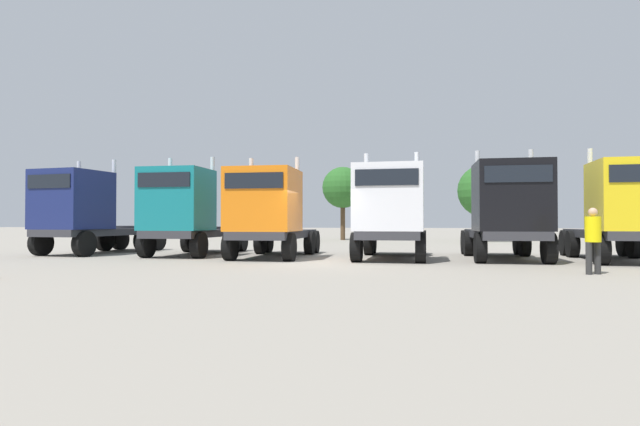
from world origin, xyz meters
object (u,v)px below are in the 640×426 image
(semi_truck_navy, at_px, (84,211))
(semi_truck_orange, at_px, (269,212))
(semi_truck_white, at_px, (390,212))
(semi_truck_black, at_px, (508,210))
(semi_truck_teal, at_px, (185,212))
(visitor_in_hivis, at_px, (593,236))
(semi_truck_yellow, at_px, (626,211))

(semi_truck_navy, relative_size, semi_truck_orange, 1.03)
(semi_truck_white, distance_m, semi_truck_black, 4.18)
(semi_truck_teal, distance_m, visitor_in_hivis, 14.74)
(semi_truck_orange, relative_size, visitor_in_hivis, 3.47)
(semi_truck_teal, relative_size, semi_truck_orange, 1.00)
(semi_truck_teal, height_order, semi_truck_white, semi_truck_teal)
(semi_truck_navy, bearing_deg, semi_truck_white, 93.22)
(semi_truck_yellow, bearing_deg, semi_truck_navy, -88.85)
(semi_truck_white, relative_size, semi_truck_black, 1.02)
(semi_truck_navy, distance_m, semi_truck_black, 17.33)
(semi_truck_navy, relative_size, semi_truck_white, 1.01)
(semi_truck_orange, relative_size, semi_truck_yellow, 1.00)
(semi_truck_black, xyz_separation_m, visitor_in_hivis, (1.33, -4.48, -0.79))
(semi_truck_navy, relative_size, semi_truck_black, 1.03)
(semi_truck_navy, height_order, semi_truck_orange, semi_truck_navy)
(semi_truck_yellow, height_order, visitor_in_hivis, semi_truck_yellow)
(semi_truck_orange, distance_m, visitor_in_hivis, 11.01)
(visitor_in_hivis, bearing_deg, semi_truck_navy, 50.41)
(visitor_in_hivis, bearing_deg, semi_truck_black, -7.35)
(semi_truck_teal, relative_size, semi_truck_white, 0.98)
(semi_truck_navy, relative_size, visitor_in_hivis, 3.58)
(semi_truck_navy, xyz_separation_m, semi_truck_orange, (8.50, -1.02, -0.08))
(semi_truck_orange, bearing_deg, semi_truck_navy, -96.53)
(semi_truck_teal, bearing_deg, semi_truck_navy, -92.46)
(semi_truck_white, bearing_deg, semi_truck_black, 96.04)
(semi_truck_orange, height_order, semi_truck_yellow, semi_truck_yellow)
(semi_truck_orange, xyz_separation_m, visitor_in_hivis, (10.13, -4.23, -0.74))
(semi_truck_navy, xyz_separation_m, semi_truck_black, (17.31, -0.77, -0.03))
(semi_truck_black, bearing_deg, semi_truck_white, -85.47)
(semi_truck_teal, relative_size, visitor_in_hivis, 3.46)
(semi_truck_teal, distance_m, semi_truck_black, 12.54)
(semi_truck_teal, height_order, visitor_in_hivis, semi_truck_teal)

